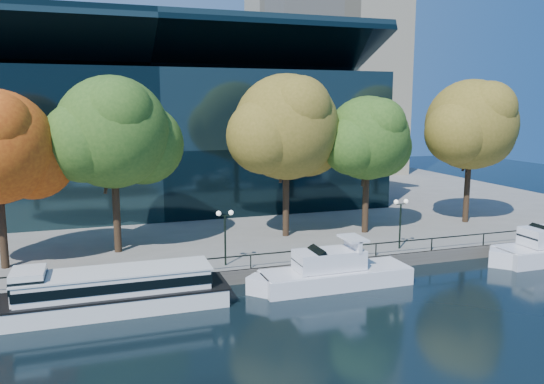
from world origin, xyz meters
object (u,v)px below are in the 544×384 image
object	(u,v)px
cruiser_near	(330,272)
tree_2	(115,135)
tour_boat	(101,291)
lamp_1	(225,225)
lamp_2	(401,212)
tree_3	(289,129)
tree_5	(473,127)
tree_4	(369,140)

from	to	relation	value
cruiser_near	tree_2	world-z (taller)	tree_2
tour_boat	lamp_1	xyz separation A→B (m)	(8.62, 3.74, 2.69)
lamp_1	lamp_2	bearing A→B (deg)	0.00
tree_3	lamp_2	size ratio (longest dim) A/B	3.50
tour_boat	lamp_1	size ratio (longest dim) A/B	3.97
tree_5	lamp_1	bearing A→B (deg)	-165.94
cruiser_near	lamp_2	distance (m)	9.37
tree_5	tour_boat	bearing A→B (deg)	-163.51
tour_boat	tree_2	xyz separation A→B (m)	(1.58, 9.81, 8.92)
cruiser_near	tree_2	bearing A→B (deg)	143.20
tree_2	tree_4	xyz separation A→B (m)	(21.57, -0.26, -0.83)
lamp_1	tree_2	bearing A→B (deg)	139.23
tree_3	tree_5	distance (m)	18.80
cruiser_near	tree_2	distance (m)	19.13
cruiser_near	tree_5	size ratio (longest dim) A/B	0.84
lamp_1	lamp_2	world-z (taller)	same
tour_boat	lamp_1	world-z (taller)	lamp_1
tree_4	cruiser_near	bearing A→B (deg)	-129.64
tree_3	tree_5	world-z (taller)	tree_3
lamp_1	lamp_2	xyz separation A→B (m)	(14.37, 0.00, 0.00)
tree_3	lamp_1	size ratio (longest dim) A/B	3.50
tree_5	lamp_2	world-z (taller)	tree_5
tour_boat	tree_5	bearing A→B (deg)	16.49
tree_2	lamp_1	bearing A→B (deg)	-40.77
tree_2	lamp_2	world-z (taller)	tree_2
tree_2	tree_3	xyz separation A→B (m)	(14.32, 0.73, 0.16)
tree_4	lamp_1	xyz separation A→B (m)	(-14.53, -5.80, -5.40)
cruiser_near	lamp_1	size ratio (longest dim) A/B	2.90
cruiser_near	tree_2	xyz separation A→B (m)	(-13.45, 10.06, 9.15)
tour_boat	tree_5	xyz separation A→B (m)	(34.70, 10.27, 9.08)
tree_3	lamp_2	xyz separation A→B (m)	(7.09, -6.80, -6.38)
cruiser_near	lamp_2	bearing A→B (deg)	26.67
tour_boat	tree_3	world-z (taller)	tree_3
tree_3	tree_4	size ratio (longest dim) A/B	1.15
tree_4	lamp_2	world-z (taller)	tree_4
lamp_2	cruiser_near	bearing A→B (deg)	-153.33
tree_2	lamp_2	distance (m)	23.10
cruiser_near	tree_3	distance (m)	14.28
tree_2	lamp_1	distance (m)	11.18
tree_3	lamp_2	world-z (taller)	tree_3
tour_boat	tree_2	size ratio (longest dim) A/B	1.17
tour_boat	tree_2	bearing A→B (deg)	80.83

